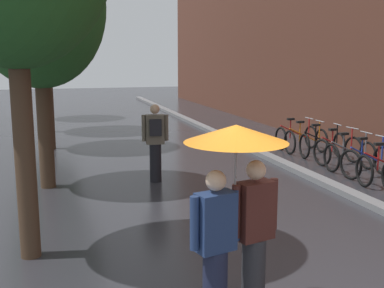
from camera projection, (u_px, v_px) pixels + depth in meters
kerb_strip at (236, 142)px, 15.40m from camera, size 0.30×36.00×0.12m
street_tree_1 at (38, 7)px, 9.61m from camera, size 2.71×2.71×5.42m
street_tree_2 at (44, 14)px, 13.84m from camera, size 2.93×2.93×5.71m
street_tree_3 at (42, 10)px, 17.04m from camera, size 3.03×3.03×6.36m
street_tree_4 at (42, 40)px, 20.93m from camera, size 2.81×2.81×4.92m
parked_bicycle_3 at (368, 161)px, 11.06m from camera, size 1.17×0.85×0.96m
parked_bicycle_4 at (350, 156)px, 11.71m from camera, size 1.09×0.71×0.96m
parked_bicycle_5 at (338, 150)px, 12.41m from camera, size 1.16×0.82×0.96m
parked_bicycle_6 at (322, 145)px, 13.18m from camera, size 1.15×0.82×0.96m
parked_bicycle_7 at (306, 141)px, 13.82m from camera, size 1.09×0.71×0.96m
parked_bicycle_8 at (296, 137)px, 14.45m from camera, size 1.09×0.72×0.96m
couple_under_umbrella at (236, 195)px, 4.91m from camera, size 1.07×1.07×2.09m
pedestrian_walking_midground at (155, 141)px, 10.57m from camera, size 0.59×0.36×1.74m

